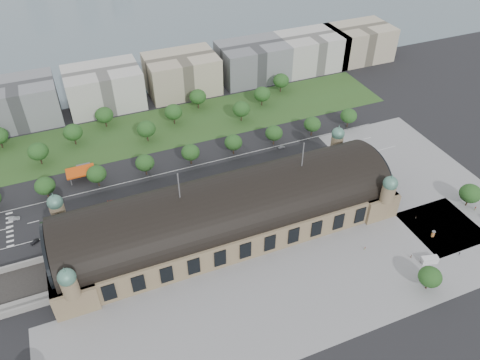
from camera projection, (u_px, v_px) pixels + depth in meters
name	position (u px, v px, depth m)	size (l,w,h in m)	color
ground	(228.00, 229.00, 208.53)	(900.00, 900.00, 0.00)	black
station	(227.00, 212.00, 202.11)	(150.00, 48.40, 44.30)	#857453
plaza_south	(293.00, 297.00, 179.75)	(190.00, 48.00, 0.12)	gray
plaza_east	(415.00, 175.00, 239.19)	(56.00, 100.00, 0.12)	gray
road_slab	(162.00, 190.00, 230.00)	(260.00, 26.00, 0.10)	black
grass_belt	(146.00, 132.00, 271.18)	(300.00, 45.00, 0.10)	#315221
petrol_station	(83.00, 170.00, 237.76)	(14.00, 13.00, 5.05)	#DB4B0C
lake	(109.00, 15.00, 423.60)	(700.00, 320.00, 0.08)	slate
office_2	(18.00, 103.00, 273.20)	(45.00, 32.00, 24.00)	gray
office_3	(104.00, 88.00, 288.09)	(45.00, 32.00, 24.00)	beige
office_4	(182.00, 74.00, 302.97)	(45.00, 32.00, 24.00)	#B7AC90
office_5	(252.00, 61.00, 317.85)	(45.00, 32.00, 24.00)	gray
office_6	(311.00, 51.00, 331.25)	(45.00, 32.00, 24.00)	beige
office_7	(358.00, 43.00, 343.16)	(45.00, 32.00, 24.00)	#B7AC90
tree_row_2	(45.00, 186.00, 220.71)	(9.60, 9.60, 11.52)	#2D2116
tree_row_3	(96.00, 174.00, 227.85)	(9.60, 9.60, 11.52)	#2D2116
tree_row_4	(145.00, 163.00, 234.99)	(9.60, 9.60, 11.52)	#2D2116
tree_row_5	(190.00, 152.00, 242.14)	(9.60, 9.60, 11.52)	#2D2116
tree_row_6	(233.00, 142.00, 249.28)	(9.60, 9.60, 11.52)	#2D2116
tree_row_7	(274.00, 133.00, 256.43)	(9.60, 9.60, 11.52)	#2D2116
tree_row_8	(312.00, 124.00, 263.57)	(9.60, 9.60, 11.52)	#2D2116
tree_row_9	(349.00, 116.00, 270.71)	(9.60, 9.60, 11.52)	#2D2116
tree_belt_3	(38.00, 151.00, 241.67)	(10.40, 10.40, 12.48)	#2D2116
tree_belt_4	(73.00, 132.00, 255.99)	(10.40, 10.40, 12.48)	#2D2116
tree_belt_5	(104.00, 115.00, 270.30)	(10.40, 10.40, 12.48)	#2D2116
tree_belt_6	(146.00, 129.00, 258.64)	(10.40, 10.40, 12.48)	#2D2116
tree_belt_7	(173.00, 112.00, 272.96)	(10.40, 10.40, 12.48)	#2D2116
tree_belt_8	(198.00, 97.00, 287.27)	(10.40, 10.40, 12.48)	#2D2116
tree_belt_9	(241.00, 109.00, 275.61)	(10.40, 10.40, 12.48)	#2D2116
tree_belt_10	(262.00, 94.00, 289.92)	(10.40, 10.40, 12.48)	#2D2116
tree_belt_11	(281.00, 81.00, 304.24)	(10.40, 10.40, 12.48)	#2D2116
tree_plaza_ne	(470.00, 193.00, 216.42)	(10.00, 10.00, 11.69)	#2D2116
tree_plaza_s	(430.00, 277.00, 178.83)	(9.00, 9.00, 10.64)	#2D2116
traffic_car_1	(14.00, 218.00, 212.89)	(1.69, 4.85, 1.60)	#96989E
traffic_car_2	(53.00, 232.00, 206.06)	(2.65, 5.74, 1.60)	black
traffic_car_3	(113.00, 202.00, 222.03)	(1.96, 4.83, 1.40)	maroon
traffic_car_4	(233.00, 172.00, 239.99)	(1.66, 4.13, 1.41)	#1B264D
traffic_car_5	(282.00, 147.00, 257.81)	(1.36, 3.90, 1.28)	#56595D
parked_car_0	(35.00, 242.00, 201.66)	(1.36, 3.90, 1.28)	black
parked_car_1	(84.00, 227.00, 208.49)	(2.67, 5.79, 1.61)	maroon
parked_car_2	(100.00, 223.00, 210.63)	(2.15, 5.29, 1.54)	#182344
parked_car_3	(71.00, 234.00, 205.33)	(1.80, 4.47, 1.52)	#525559
parked_car_4	(155.00, 215.00, 215.08)	(1.38, 3.97, 1.31)	#B8B8BA
parked_car_5	(100.00, 223.00, 210.54)	(2.53, 5.48, 1.52)	#97979F
parked_car_6	(136.00, 215.00, 214.76)	(2.23, 5.49, 1.59)	black
bus_west	(155.00, 197.00, 223.21)	(2.61, 11.14, 3.10)	#D44C21
bus_mid	(196.00, 191.00, 226.84)	(2.55, 10.91, 3.04)	silver
bus_east	(254.00, 179.00, 234.30)	(2.84, 12.12, 3.38)	silver
van_south	(429.00, 260.00, 192.51)	(7.30, 4.32, 2.96)	silver
advertising_column	(433.00, 234.00, 204.15)	(1.60, 1.60, 3.04)	#D84B36
pedestrian_0	(365.00, 248.00, 198.45)	(0.78, 0.45, 1.59)	gray
pedestrian_1	(411.00, 256.00, 194.82)	(0.69, 0.45, 1.88)	gray
pedestrian_2	(416.00, 217.00, 213.60)	(0.74, 0.43, 1.52)	gray
pedestrian_4	(459.00, 254.00, 195.92)	(1.13, 0.49, 1.76)	gray
pedestrian_5	(475.00, 209.00, 217.90)	(0.95, 0.54, 1.93)	gray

